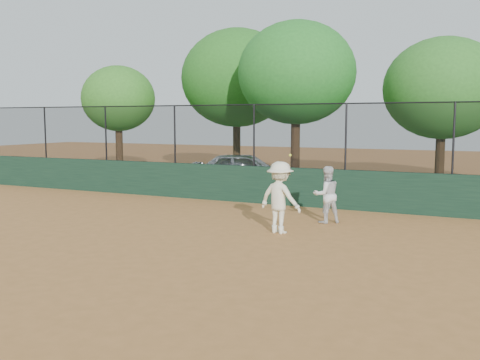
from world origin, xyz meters
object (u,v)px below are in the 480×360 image
at_px(parked_car, 245,171).
at_px(tree_2, 296,73).
at_px(player_main, 280,198).
at_px(tree_0, 118,99).
at_px(tree_1, 237,78).
at_px(tree_3, 443,89).
at_px(player_second, 326,195).

bearing_deg(parked_car, tree_2, -65.79).
bearing_deg(player_main, parked_car, 120.61).
bearing_deg(parked_car, tree_0, 57.22).
height_order(player_main, tree_1, tree_1).
distance_m(tree_1, tree_3, 9.30).
xyz_separation_m(parked_car, tree_0, (-7.83, 2.26, 2.97)).
relative_size(tree_0, tree_3, 0.91).
bearing_deg(tree_3, tree_0, -176.54).
distance_m(tree_0, tree_2, 9.48).
bearing_deg(player_main, player_second, 69.70).
xyz_separation_m(player_second, tree_2, (-3.23, 6.68, 3.77)).
xyz_separation_m(player_main, tree_2, (-2.59, 8.40, 3.66)).
bearing_deg(tree_3, tree_2, -161.26).
relative_size(tree_1, tree_3, 1.19).
distance_m(player_second, player_main, 1.84).
distance_m(player_main, tree_2, 9.52).
bearing_deg(tree_0, parked_car, -16.13).
height_order(tree_0, tree_3, tree_3).
relative_size(parked_car, player_second, 2.83).
relative_size(player_second, tree_3, 0.26).
height_order(tree_2, tree_3, tree_2).
distance_m(parked_car, tree_2, 4.33).
xyz_separation_m(tree_1, tree_3, (9.22, -1.00, -0.76)).
bearing_deg(tree_3, tree_1, 173.80).
bearing_deg(tree_1, parked_car, -60.36).
bearing_deg(player_second, player_main, 29.23).
distance_m(parked_car, player_main, 8.18).
relative_size(player_second, tree_2, 0.23).
relative_size(tree_1, tree_2, 1.06).
height_order(player_main, tree_0, tree_0).
relative_size(parked_car, tree_2, 0.65).
bearing_deg(player_second, tree_0, -71.45).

